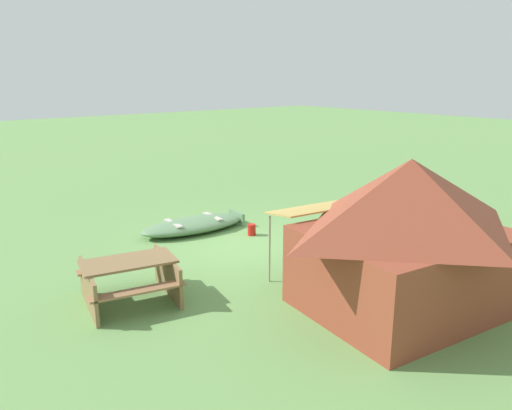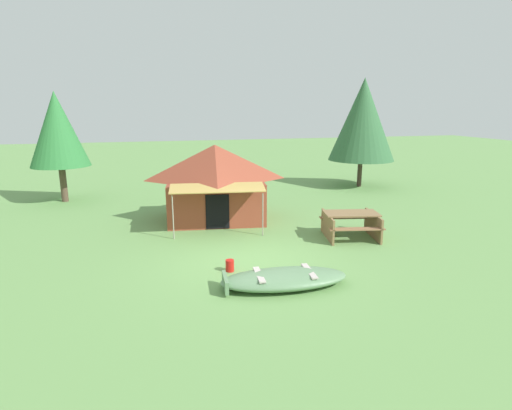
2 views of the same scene
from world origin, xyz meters
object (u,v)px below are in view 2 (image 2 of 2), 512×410
pine_tree_back_right (363,120)px  canvas_cabin_tent (215,181)px  beached_rowboat (284,279)px  fuel_can (230,266)px  cooler_box (255,219)px  picnic_table (351,222)px  pine_tree_back_left (57,129)px

pine_tree_back_right → canvas_cabin_tent: bearing=-151.9°
beached_rowboat → canvas_cabin_tent: (-0.49, 6.02, 1.18)m
beached_rowboat → fuel_can: size_ratio=10.25×
canvas_cabin_tent → cooler_box: size_ratio=7.75×
canvas_cabin_tent → picnic_table: canvas_cabin_tent is taller
picnic_table → cooler_box: 3.28m
picnic_table → pine_tree_back_left: pine_tree_back_left is taller
fuel_can → beached_rowboat: bearing=-50.2°
canvas_cabin_tent → pine_tree_back_left: bearing=142.2°
pine_tree_back_right → beached_rowboat: bearing=-126.1°
fuel_can → pine_tree_back_right: size_ratio=0.05×
pine_tree_back_left → pine_tree_back_right: size_ratio=0.86×
cooler_box → picnic_table: bearing=-41.8°
beached_rowboat → cooler_box: size_ratio=5.65×
cooler_box → pine_tree_back_left: 9.21m
pine_tree_back_left → fuel_can: bearing=-60.6°
fuel_can → pine_tree_back_left: size_ratio=0.06×
cooler_box → pine_tree_back_right: size_ratio=0.10×
cooler_box → fuel_can: 4.18m
picnic_table → fuel_can: size_ratio=6.59×
cooler_box → fuel_can: size_ratio=1.81×
picnic_table → pine_tree_back_right: bearing=59.4°
cooler_box → pine_tree_back_right: bearing=37.7°
canvas_cabin_tent → pine_tree_back_left: 7.42m
fuel_can → picnic_table: bearing=22.1°
beached_rowboat → fuel_can: bearing=129.8°
picnic_table → fuel_can: picnic_table is taller
canvas_cabin_tent → pine_tree_back_left: (-5.71, 4.44, 1.63)m
pine_tree_back_right → fuel_can: bearing=-133.0°
canvas_cabin_tent → picnic_table: size_ratio=2.13×
picnic_table → pine_tree_back_left: 12.29m
beached_rowboat → picnic_table: picnic_table is taller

